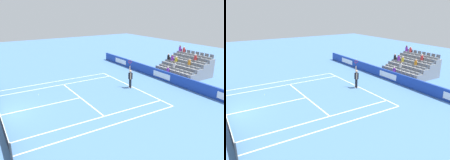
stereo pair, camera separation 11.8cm
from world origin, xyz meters
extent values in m
cube|color=white|center=(0.00, -11.89, 0.00)|extent=(10.97, 0.10, 0.01)
cube|color=white|center=(0.00, -6.40, 0.00)|extent=(8.23, 0.10, 0.01)
cube|color=white|center=(0.00, -3.20, 0.00)|extent=(0.10, 6.40, 0.01)
cube|color=white|center=(4.12, -5.95, 0.00)|extent=(0.10, 11.89, 0.01)
cube|color=white|center=(-4.12, -5.95, 0.00)|extent=(0.10, 11.89, 0.01)
cube|color=white|center=(5.49, -5.95, 0.00)|extent=(0.10, 11.89, 0.01)
cube|color=white|center=(-5.49, -5.95, 0.00)|extent=(0.10, 11.89, 0.01)
cube|color=white|center=(0.00, -11.79, 0.00)|extent=(0.10, 0.20, 0.01)
cube|color=#193899|center=(0.00, -15.98, 0.53)|extent=(23.39, 0.20, 1.05)
cube|color=white|center=(0.00, -15.87, 0.53)|extent=(2.50, 0.01, 0.59)
cube|color=white|center=(7.80, -15.87, 0.53)|extent=(2.50, 0.01, 0.59)
cylinder|color=#33383D|center=(-5.94, 0.00, 0.54)|extent=(0.10, 0.10, 1.07)
cylinder|color=black|center=(-0.36, -11.51, 0.45)|extent=(0.16, 0.16, 0.90)
cylinder|color=black|center=(-0.13, -11.58, 0.45)|extent=(0.16, 0.16, 0.90)
cube|color=white|center=(-0.36, -11.51, 0.04)|extent=(0.19, 0.28, 0.08)
cube|color=white|center=(-0.13, -11.58, 0.04)|extent=(0.19, 0.28, 0.08)
cube|color=black|center=(-0.24, -11.55, 1.20)|extent=(0.32, 0.41, 0.60)
sphere|color=#D3A884|center=(-0.24, -11.55, 1.66)|extent=(0.24, 0.24, 0.24)
cylinder|color=#D3A884|center=(-0.03, -11.61, 1.81)|extent=(0.09, 0.09, 0.62)
cylinder|color=#D3A884|center=(-0.44, -11.43, 1.22)|extent=(0.09, 0.09, 0.56)
cylinder|color=black|center=(-0.03, -11.61, 2.26)|extent=(0.04, 0.04, 0.28)
torus|color=red|center=(-0.03, -11.61, 2.54)|extent=(0.12, 0.30, 0.31)
sphere|color=#D1E533|center=(-0.03, -11.61, 2.82)|extent=(0.07, 0.07, 0.07)
cube|color=gray|center=(0.00, -17.06, 0.21)|extent=(4.96, 0.95, 0.42)
cube|color=slate|center=(-2.17, -17.06, 0.52)|extent=(0.48, 0.44, 0.20)
cube|color=slate|center=(-2.17, -17.26, 0.77)|extent=(0.48, 0.04, 0.30)
cube|color=slate|center=(-1.55, -17.06, 0.52)|extent=(0.48, 0.44, 0.20)
cube|color=slate|center=(-1.55, -17.26, 0.77)|extent=(0.48, 0.04, 0.30)
cube|color=slate|center=(-0.93, -17.06, 0.52)|extent=(0.48, 0.44, 0.20)
cube|color=slate|center=(-0.93, -17.26, 0.77)|extent=(0.48, 0.04, 0.30)
cube|color=slate|center=(-0.31, -17.06, 0.52)|extent=(0.48, 0.44, 0.20)
cube|color=slate|center=(-0.31, -17.26, 0.77)|extent=(0.48, 0.04, 0.30)
cube|color=slate|center=(0.31, -17.06, 0.52)|extent=(0.48, 0.44, 0.20)
cube|color=slate|center=(0.31, -17.26, 0.77)|extent=(0.48, 0.04, 0.30)
cube|color=slate|center=(0.93, -17.06, 0.52)|extent=(0.48, 0.44, 0.20)
cube|color=slate|center=(0.93, -17.26, 0.77)|extent=(0.48, 0.04, 0.30)
cube|color=slate|center=(1.55, -17.06, 0.52)|extent=(0.48, 0.44, 0.20)
cube|color=slate|center=(1.55, -17.26, 0.77)|extent=(0.48, 0.04, 0.30)
cube|color=slate|center=(2.17, -17.06, 0.52)|extent=(0.48, 0.44, 0.20)
cube|color=slate|center=(2.17, -17.26, 0.77)|extent=(0.48, 0.04, 0.30)
cube|color=gray|center=(0.00, -18.01, 0.42)|extent=(4.96, 0.95, 0.84)
cube|color=slate|center=(-2.17, -18.01, 0.94)|extent=(0.48, 0.44, 0.20)
cube|color=slate|center=(-2.17, -18.21, 1.19)|extent=(0.48, 0.04, 0.30)
cube|color=slate|center=(-1.55, -18.01, 0.94)|extent=(0.48, 0.44, 0.20)
cube|color=slate|center=(-1.55, -18.21, 1.19)|extent=(0.48, 0.04, 0.30)
cube|color=slate|center=(-0.93, -18.01, 0.94)|extent=(0.48, 0.44, 0.20)
cube|color=slate|center=(-0.93, -18.21, 1.19)|extent=(0.48, 0.04, 0.30)
cube|color=slate|center=(-0.31, -18.01, 0.94)|extent=(0.48, 0.44, 0.20)
cube|color=slate|center=(-0.31, -18.21, 1.19)|extent=(0.48, 0.04, 0.30)
cube|color=slate|center=(0.31, -18.01, 0.94)|extent=(0.48, 0.44, 0.20)
cube|color=slate|center=(0.31, -18.21, 1.19)|extent=(0.48, 0.04, 0.30)
cube|color=slate|center=(0.93, -18.01, 0.94)|extent=(0.48, 0.44, 0.20)
cube|color=slate|center=(0.93, -18.21, 1.19)|extent=(0.48, 0.04, 0.30)
cube|color=slate|center=(1.55, -18.01, 0.94)|extent=(0.48, 0.44, 0.20)
cube|color=slate|center=(1.55, -18.21, 1.19)|extent=(0.48, 0.04, 0.30)
cube|color=slate|center=(2.17, -18.01, 0.94)|extent=(0.48, 0.44, 0.20)
cube|color=slate|center=(2.17, -18.21, 1.19)|extent=(0.48, 0.04, 0.30)
cube|color=gray|center=(0.00, -18.96, 0.63)|extent=(4.96, 0.95, 1.26)
cube|color=slate|center=(-2.17, -18.96, 1.36)|extent=(0.48, 0.44, 0.20)
cube|color=slate|center=(-2.17, -19.16, 1.61)|extent=(0.48, 0.04, 0.30)
cube|color=slate|center=(-1.55, -18.96, 1.36)|extent=(0.48, 0.44, 0.20)
cube|color=slate|center=(-1.55, -19.16, 1.61)|extent=(0.48, 0.04, 0.30)
cube|color=slate|center=(-0.93, -18.96, 1.36)|extent=(0.48, 0.44, 0.20)
cube|color=slate|center=(-0.93, -19.16, 1.61)|extent=(0.48, 0.04, 0.30)
cube|color=slate|center=(-0.31, -18.96, 1.36)|extent=(0.48, 0.44, 0.20)
cube|color=slate|center=(-0.31, -19.16, 1.61)|extent=(0.48, 0.04, 0.30)
cube|color=slate|center=(0.31, -18.96, 1.36)|extent=(0.48, 0.44, 0.20)
cube|color=slate|center=(0.31, -19.16, 1.61)|extent=(0.48, 0.04, 0.30)
cube|color=slate|center=(0.93, -18.96, 1.36)|extent=(0.48, 0.44, 0.20)
cube|color=slate|center=(0.93, -19.16, 1.61)|extent=(0.48, 0.04, 0.30)
cube|color=slate|center=(1.55, -18.96, 1.36)|extent=(0.48, 0.44, 0.20)
cube|color=slate|center=(1.55, -19.16, 1.61)|extent=(0.48, 0.04, 0.30)
cube|color=slate|center=(2.17, -18.96, 1.36)|extent=(0.48, 0.44, 0.20)
cube|color=slate|center=(2.17, -19.16, 1.61)|extent=(0.48, 0.04, 0.30)
cube|color=gray|center=(0.00, -19.91, 0.84)|extent=(4.96, 0.95, 1.68)
cube|color=slate|center=(-2.17, -19.91, 1.78)|extent=(0.48, 0.44, 0.20)
cube|color=slate|center=(-2.17, -20.11, 2.03)|extent=(0.48, 0.04, 0.30)
cube|color=slate|center=(-1.55, -19.91, 1.78)|extent=(0.48, 0.44, 0.20)
cube|color=slate|center=(-1.55, -20.11, 2.03)|extent=(0.48, 0.04, 0.30)
cube|color=slate|center=(-0.93, -19.91, 1.78)|extent=(0.48, 0.44, 0.20)
cube|color=slate|center=(-0.93, -20.11, 2.03)|extent=(0.48, 0.04, 0.30)
cube|color=slate|center=(-0.31, -19.91, 1.78)|extent=(0.48, 0.44, 0.20)
cube|color=slate|center=(-0.31, -20.11, 2.03)|extent=(0.48, 0.04, 0.30)
cube|color=slate|center=(0.31, -19.91, 1.78)|extent=(0.48, 0.44, 0.20)
cube|color=slate|center=(0.31, -20.11, 2.03)|extent=(0.48, 0.04, 0.30)
cube|color=slate|center=(0.93, -19.91, 1.78)|extent=(0.48, 0.44, 0.20)
cube|color=slate|center=(0.93, -20.11, 2.03)|extent=(0.48, 0.04, 0.30)
cube|color=slate|center=(1.55, -19.91, 1.78)|extent=(0.48, 0.44, 0.20)
cube|color=slate|center=(1.55, -20.11, 2.03)|extent=(0.48, 0.04, 0.30)
cube|color=slate|center=(2.17, -19.91, 1.78)|extent=(0.48, 0.44, 0.20)
cube|color=slate|center=(2.17, -20.11, 2.03)|extent=(0.48, 0.04, 0.30)
cube|color=gray|center=(0.00, -20.86, 1.05)|extent=(4.96, 0.95, 2.10)
cube|color=slate|center=(-2.17, -20.86, 2.20)|extent=(0.48, 0.44, 0.20)
cube|color=slate|center=(-2.17, -21.06, 2.45)|extent=(0.48, 0.04, 0.30)
cube|color=slate|center=(-1.55, -20.86, 2.20)|extent=(0.48, 0.44, 0.20)
cube|color=slate|center=(-1.55, -21.06, 2.45)|extent=(0.48, 0.04, 0.30)
cube|color=slate|center=(-0.93, -20.86, 2.20)|extent=(0.48, 0.44, 0.20)
cube|color=slate|center=(-0.93, -21.06, 2.45)|extent=(0.48, 0.04, 0.30)
cube|color=slate|center=(-0.31, -20.86, 2.20)|extent=(0.48, 0.44, 0.20)
cube|color=slate|center=(-0.31, -21.06, 2.45)|extent=(0.48, 0.04, 0.30)
cube|color=slate|center=(0.31, -20.86, 2.20)|extent=(0.48, 0.44, 0.20)
cube|color=slate|center=(0.31, -21.06, 2.45)|extent=(0.48, 0.04, 0.30)
cube|color=slate|center=(0.93, -20.86, 2.20)|extent=(0.48, 0.44, 0.20)
cube|color=slate|center=(0.93, -21.06, 2.45)|extent=(0.48, 0.04, 0.30)
cube|color=slate|center=(1.55, -20.86, 2.20)|extent=(0.48, 0.44, 0.20)
cube|color=slate|center=(1.55, -21.06, 2.45)|extent=(0.48, 0.04, 0.30)
cube|color=slate|center=(2.17, -20.86, 2.20)|extent=(0.48, 0.44, 0.20)
cube|color=slate|center=(2.17, -21.06, 2.45)|extent=(0.48, 0.04, 0.30)
cylinder|color=purple|center=(2.17, -20.91, 2.56)|extent=(0.28, 0.28, 0.53)
sphere|color=brown|center=(2.17, -20.91, 2.93)|extent=(0.20, 0.20, 0.20)
cylinder|color=orange|center=(-0.93, -19.01, 1.70)|extent=(0.28, 0.28, 0.47)
sphere|color=#D3A884|center=(-0.93, -19.01, 2.03)|extent=(0.20, 0.20, 0.20)
cylinder|color=red|center=(1.55, -20.91, 2.53)|extent=(0.28, 0.28, 0.46)
sphere|color=#D3A884|center=(1.55, -20.91, 2.86)|extent=(0.20, 0.20, 0.20)
cylinder|color=purple|center=(0.31, -17.11, 0.83)|extent=(0.28, 0.28, 0.43)
sphere|color=beige|center=(0.31, -17.11, 1.15)|extent=(0.20, 0.20, 0.20)
cylinder|color=white|center=(0.31, -18.06, 1.27)|extent=(0.28, 0.28, 0.46)
sphere|color=brown|center=(0.31, -18.06, 1.60)|extent=(0.20, 0.20, 0.20)
cylinder|color=red|center=(-0.93, -19.96, 2.12)|extent=(0.28, 0.28, 0.48)
sphere|color=beige|center=(-0.93, -19.96, 2.46)|extent=(0.20, 0.20, 0.20)
cylinder|color=black|center=(2.17, -19.01, 1.72)|extent=(0.28, 0.28, 0.52)
sphere|color=#D3A884|center=(2.17, -19.01, 2.08)|extent=(0.20, 0.20, 0.20)
cylinder|color=yellow|center=(0.93, -19.01, 1.69)|extent=(0.28, 0.28, 0.45)
sphere|color=beige|center=(0.93, -19.01, 2.01)|extent=(0.20, 0.20, 0.20)
cylinder|color=purple|center=(1.55, -19.01, 1.72)|extent=(0.28, 0.28, 0.51)
sphere|color=#9E7251|center=(1.55, -19.01, 2.07)|extent=(0.20, 0.20, 0.20)
sphere|color=#D1E533|center=(2.54, -3.49, 0.03)|extent=(0.07, 0.07, 0.07)
camera|label=1|loc=(-16.54, 0.73, 7.35)|focal=35.67mm
camera|label=2|loc=(-16.60, 0.63, 7.35)|focal=35.67mm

